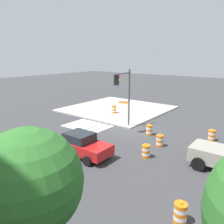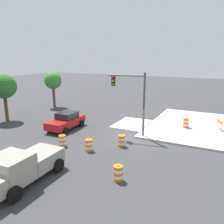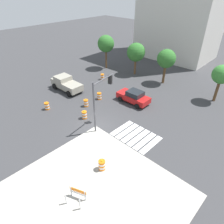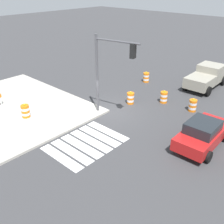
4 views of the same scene
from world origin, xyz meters
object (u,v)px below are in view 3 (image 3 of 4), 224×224
(traffic_barrel_median_near, at_px, (99,96))
(traffic_barrel_median_far, at_px, (102,77))
(traffic_barrel_far_curb, at_px, (84,115))
(street_tree_streetside_far, at_px, (136,52))
(traffic_barrel_crosswalk_end, at_px, (47,106))
(construction_barricade, at_px, (77,194))
(traffic_light_pole, at_px, (101,94))
(pickup_truck, at_px, (66,83))
(traffic_barrel_near_corner, at_px, (86,103))
(sports_car, at_px, (134,97))
(street_tree_streetside_mid, at_px, (166,59))
(street_tree_streetside_near, at_px, (222,75))
(street_tree_corner_lot, at_px, (106,44))
(traffic_barrel_on_sidewalk, at_px, (102,165))

(traffic_barrel_median_near, bearing_deg, traffic_barrel_median_far, 132.74)
(traffic_barrel_far_curb, relative_size, street_tree_streetside_far, 0.20)
(traffic_barrel_crosswalk_end, bearing_deg, traffic_barrel_median_far, 98.40)
(construction_barricade, distance_m, street_tree_streetside_far, 24.43)
(traffic_barrel_median_far, bearing_deg, traffic_light_pole, -43.83)
(pickup_truck, xyz_separation_m, traffic_barrel_median_near, (5.48, 1.42, -0.52))
(traffic_light_pole, bearing_deg, traffic_barrel_median_near, 139.76)
(street_tree_streetside_far, bearing_deg, pickup_truck, -106.59)
(traffic_barrel_far_curb, bearing_deg, traffic_barrel_near_corner, 136.49)
(sports_car, height_order, street_tree_streetside_far, street_tree_streetside_far)
(traffic_barrel_far_curb, xyz_separation_m, street_tree_streetside_mid, (1.23, 14.51, 3.30))
(traffic_barrel_median_near, height_order, street_tree_streetside_near, street_tree_streetside_near)
(street_tree_streetside_mid, distance_m, street_tree_corner_lot, 10.93)
(pickup_truck, height_order, street_tree_streetside_near, street_tree_streetside_near)
(sports_car, distance_m, construction_barricade, 14.89)
(traffic_barrel_far_curb, relative_size, traffic_light_pole, 0.19)
(construction_barricade, distance_m, street_tree_corner_lot, 26.48)
(traffic_barrel_on_sidewalk, distance_m, construction_barricade, 3.20)
(traffic_barrel_far_curb, height_order, street_tree_streetside_far, street_tree_streetside_far)
(street_tree_streetside_mid, bearing_deg, traffic_barrel_near_corner, -103.98)
(street_tree_streetside_near, bearing_deg, traffic_barrel_crosswalk_end, -130.21)
(traffic_barrel_on_sidewalk, bearing_deg, pickup_truck, 155.42)
(traffic_barrel_median_near, bearing_deg, traffic_barrel_near_corner, -86.49)
(traffic_barrel_median_far, xyz_separation_m, street_tree_corner_lot, (-3.18, 3.98, 3.80))
(traffic_barrel_near_corner, height_order, traffic_light_pole, traffic_light_pole)
(traffic_barrel_on_sidewalk, relative_size, construction_barricade, 0.71)
(traffic_barrel_median_far, bearing_deg, pickup_truck, -100.93)
(traffic_barrel_near_corner, distance_m, traffic_barrel_far_curb, 2.65)
(construction_barricade, height_order, street_tree_streetside_near, street_tree_streetside_near)
(traffic_light_pole, distance_m, street_tree_streetside_far, 15.51)
(pickup_truck, distance_m, traffic_barrel_median_near, 5.69)
(traffic_barrel_near_corner, height_order, traffic_barrel_crosswalk_end, same)
(traffic_barrel_near_corner, bearing_deg, pickup_truck, 170.11)
(sports_car, xyz_separation_m, pickup_truck, (-9.25, -3.91, 0.16))
(street_tree_streetside_mid, bearing_deg, traffic_barrel_on_sidewalk, -72.79)
(traffic_barrel_median_near, distance_m, construction_barricade, 14.80)
(traffic_barrel_crosswalk_end, xyz_separation_m, traffic_barrel_on_sidewalk, (11.69, -1.87, 0.15))
(traffic_barrel_near_corner, distance_m, construction_barricade, 12.98)
(traffic_barrel_near_corner, xyz_separation_m, street_tree_streetside_near, (10.95, 12.58, 3.15))
(construction_barricade, xyz_separation_m, street_tree_streetside_near, (1.37, 21.32, 2.88))
(sports_car, height_order, traffic_barrel_crosswalk_end, sports_car)
(traffic_barrel_crosswalk_end, distance_m, street_tree_streetside_far, 16.54)
(pickup_truck, relative_size, traffic_barrel_near_corner, 5.08)
(traffic_barrel_crosswalk_end, relative_size, street_tree_streetside_far, 0.20)
(sports_car, xyz_separation_m, street_tree_streetside_near, (7.34, 7.68, 2.79))
(traffic_barrel_on_sidewalk, bearing_deg, traffic_barrel_median_far, 136.31)
(traffic_light_pole, distance_m, street_tree_streetside_near, 15.52)
(traffic_barrel_on_sidewalk, height_order, street_tree_streetside_mid, street_tree_streetside_mid)
(traffic_barrel_median_near, distance_m, traffic_barrel_on_sidewalk, 12.05)
(traffic_light_pole, relative_size, street_tree_streetside_far, 1.07)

